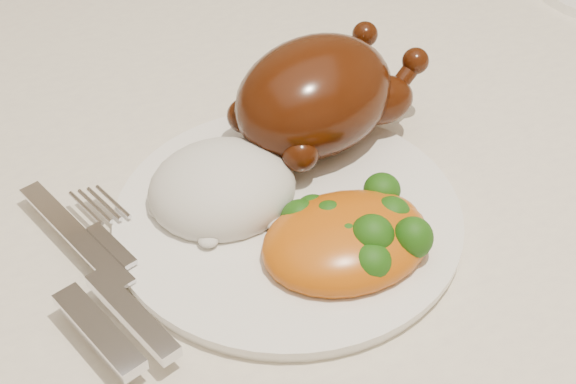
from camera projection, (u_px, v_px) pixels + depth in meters
name	position (u px, v px, depth m)	size (l,w,h in m)	color
dining_table	(324.00, 225.00, 0.74)	(1.60, 0.90, 0.76)	brown
tablecloth	(326.00, 164.00, 0.69)	(1.73, 1.03, 0.18)	beige
dinner_plate	(288.00, 218.00, 0.59)	(0.25, 0.25, 0.01)	white
roast_chicken	(318.00, 94.00, 0.63)	(0.18, 0.15, 0.09)	#411507
rice_mound	(222.00, 189.00, 0.59)	(0.11, 0.10, 0.06)	silver
mac_and_cheese	(353.00, 236.00, 0.55)	(0.12, 0.10, 0.05)	#D9570D
cutlery	(106.00, 291.00, 0.52)	(0.08, 0.20, 0.01)	silver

